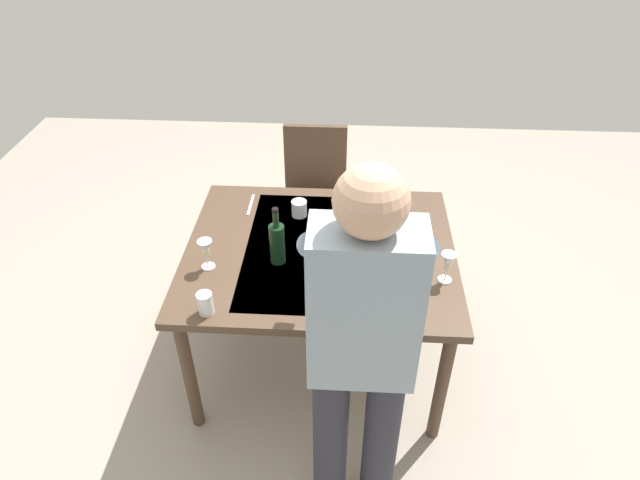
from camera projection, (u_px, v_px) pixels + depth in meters
ground_plane at (320, 354)px, 3.14m from camera, size 6.00×6.00×0.00m
dining_table at (320, 260)px, 2.73m from camera, size 1.31×1.10×0.76m
chair_near at (315, 188)px, 3.57m from camera, size 0.40×0.40×0.91m
person_server at (361, 348)px, 1.90m from camera, size 0.42×0.61×1.69m
wine_bottle at (277, 242)px, 2.54m from camera, size 0.07×0.07×0.30m
wine_glass_left at (206, 249)px, 2.50m from camera, size 0.07×0.07×0.15m
wine_glass_right at (448, 262)px, 2.43m from camera, size 0.07×0.07×0.15m
water_cup_near_left at (299, 208)px, 2.88m from camera, size 0.08×0.08×0.09m
water_cup_near_right at (205, 303)px, 2.30m from camera, size 0.07×0.07×0.10m
serving_bowl_pasta at (361, 255)px, 2.58m from camera, size 0.30×0.30×0.07m
dinner_plate_near at (352, 222)px, 2.84m from camera, size 0.23×0.23×0.01m
table_knife at (251, 205)px, 2.98m from camera, size 0.01×0.20×0.00m
table_fork at (424, 306)px, 2.36m from camera, size 0.06×0.18×0.00m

